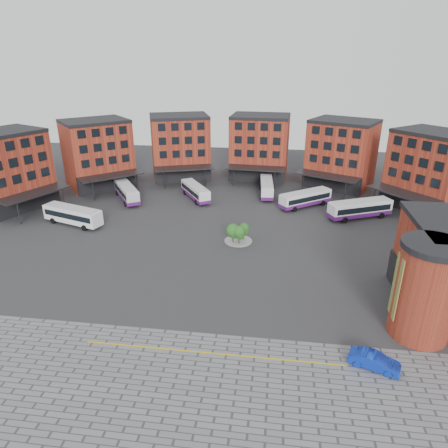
# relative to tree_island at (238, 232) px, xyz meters

# --- Properties ---
(ground) EXTENTS (160.00, 160.00, 0.00)m
(ground) POSITION_rel_tree_island_xyz_m (-1.91, -11.52, -1.82)
(ground) COLOR #28282B
(ground) RESTS_ON ground
(paving_zone) EXTENTS (50.00, 22.00, 0.02)m
(paving_zone) POSITION_rel_tree_island_xyz_m (0.09, -33.52, -1.81)
(paving_zone) COLOR slate
(paving_zone) RESTS_ON ground
(yellow_line) EXTENTS (26.00, 0.15, 0.02)m
(yellow_line) POSITION_rel_tree_island_xyz_m (0.09, -25.52, -1.79)
(yellow_line) COLOR gold
(yellow_line) RESTS_ON paving_zone
(main_building) EXTENTS (94.14, 42.48, 14.60)m
(main_building) POSITION_rel_tree_island_xyz_m (-6.68, 26.73, 5.41)
(main_building) COLOR #953520
(main_building) RESTS_ON ground
(tree_island) EXTENTS (4.40, 4.40, 3.18)m
(tree_island) POSITION_rel_tree_island_xyz_m (0.00, 0.00, 0.00)
(tree_island) COLOR gray
(tree_island) RESTS_ON ground
(bus_a) EXTENTS (11.49, 5.95, 3.18)m
(bus_a) POSITION_rel_tree_island_xyz_m (-28.98, 3.47, 0.07)
(bus_a) COLOR white
(bus_a) RESTS_ON ground
(bus_b) EXTENTS (8.37, 10.78, 3.16)m
(bus_b) POSITION_rel_tree_island_xyz_m (-24.26, 16.94, -0.11)
(bus_b) COLOR silver
(bus_b) RESTS_ON ground
(bus_c) EXTENTS (7.70, 10.18, 2.97)m
(bus_c) POSITION_rel_tree_island_xyz_m (-10.61, 19.45, -0.21)
(bus_c) COLOR white
(bus_c) RESTS_ON ground
(bus_d) EXTENTS (3.24, 10.93, 3.04)m
(bus_d) POSITION_rel_tree_island_xyz_m (3.67, 23.97, -0.17)
(bus_d) COLOR white
(bus_d) RESTS_ON ground
(bus_e) EXTENTS (10.32, 8.67, 3.11)m
(bus_e) POSITION_rel_tree_island_xyz_m (11.37, 17.74, -0.14)
(bus_e) COLOR white
(bus_e) RESTS_ON ground
(bus_f) EXTENTS (11.87, 7.37, 3.33)m
(bus_f) POSITION_rel_tree_island_xyz_m (20.75, 13.07, -0.02)
(bus_f) COLOR white
(bus_f) RESTS_ON ground
(blue_car) EXTENTS (4.96, 3.10, 1.54)m
(blue_car) POSITION_rel_tree_island_xyz_m (15.51, -25.40, -1.05)
(blue_car) COLOR #0D2CAE
(blue_car) RESTS_ON ground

